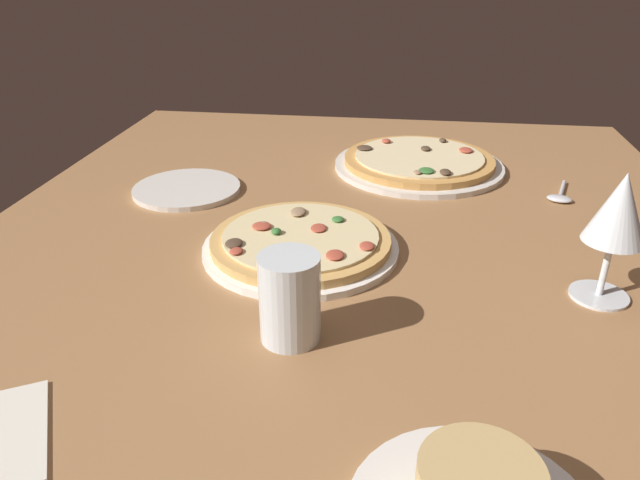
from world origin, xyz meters
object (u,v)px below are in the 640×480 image
Objects in this scene: spoon at (560,196)px; wine_glass_far at (618,213)px; pizza_side at (419,162)px; side_plate at (187,189)px; pizza_main at (301,243)px; water_glass at (290,304)px.

wine_glass_far is at bearing -3.80° from spoon.
spoon is at bearing 62.83° from pizza_side.
wine_glass_far is (43.03, 21.09, 9.79)cm from pizza_side.
pizza_side reaches higher than side_plate.
spoon is at bearing 176.20° from wine_glass_far.
pizza_main is 29.80cm from side_plate.
water_glass is (56.12, -14.15, 2.99)cm from pizza_side.
pizza_side is 3.00× the size of spoon.
side_plate is 1.73× the size of spoon.
wine_glass_far is at bearing 66.80° from side_plate.
wine_glass_far reaches higher than pizza_main.
pizza_main is 1.48× the size of side_plate.
pizza_main is 2.74× the size of water_glass.
wine_glass_far reaches higher than pizza_side.
spoon is (-5.26, 62.46, 0.01)cm from side_plate.
spoon is at bearing 139.86° from water_glass.
water_glass reaches higher than pizza_side.
pizza_side is 3.20× the size of water_glass.
pizza_main is 0.86× the size of pizza_side.
wine_glass_far is 66.55cm from side_plate.
wine_glass_far is 32.94cm from spoon.
pizza_side is at bearing 113.57° from side_plate.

